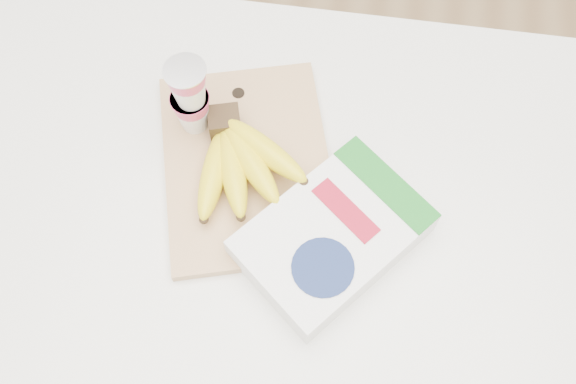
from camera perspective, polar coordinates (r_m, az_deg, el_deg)
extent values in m
plane|color=tan|center=(1.86, -2.08, -14.12)|extent=(4.00, 4.00, 0.00)
cube|color=white|center=(1.40, -2.72, -10.24)|extent=(1.26, 0.84, 0.94)
cube|color=tan|center=(0.98, -3.66, 2.52)|extent=(0.33, 0.40, 0.02)
cube|color=#382816|center=(0.99, -5.68, 6.25)|extent=(0.06, 0.06, 0.03)
ellipsoid|color=yellow|center=(0.95, -6.57, 1.85)|extent=(0.04, 0.17, 0.05)
sphere|color=#382816|center=(0.92, -7.49, -2.43)|extent=(0.01, 0.01, 0.01)
ellipsoid|color=yellow|center=(0.94, -4.95, 2.05)|extent=(0.09, 0.17, 0.05)
sphere|color=#382816|center=(0.91, -4.21, -2.23)|extent=(0.01, 0.01, 0.01)
ellipsoid|color=yellow|center=(0.94, -3.39, 2.74)|extent=(0.13, 0.16, 0.05)
sphere|color=#382816|center=(0.91, -1.06, -1.01)|extent=(0.01, 0.01, 0.01)
ellipsoid|color=yellow|center=(0.94, -2.15, 3.79)|extent=(0.16, 0.12, 0.05)
sphere|color=#382816|center=(0.92, 1.41, 0.94)|extent=(0.01, 0.01, 0.01)
cylinder|color=silver|center=(0.90, -9.20, 10.62)|extent=(0.06, 0.06, 0.00)
cube|color=white|center=(0.91, 3.94, -3.92)|extent=(0.29, 0.30, 0.05)
cube|color=#197120|center=(0.93, 8.73, 0.72)|extent=(0.16, 0.15, 0.00)
cylinder|color=navy|center=(0.87, 3.12, -6.70)|extent=(0.12, 0.12, 0.00)
cube|color=#A81328|center=(0.90, 5.14, -1.63)|extent=(0.10, 0.09, 0.00)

